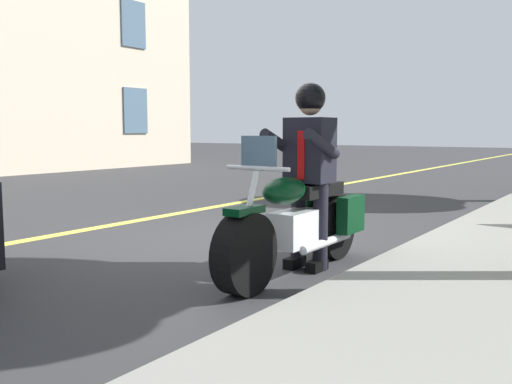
{
  "coord_description": "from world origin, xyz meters",
  "views": [
    {
      "loc": [
        5.25,
        3.96,
        1.3
      ],
      "look_at": [
        1.14,
        1.11,
        0.75
      ],
      "focal_mm": 39.21,
      "sensor_mm": 36.0,
      "label": 1
    }
  ],
  "objects": [
    {
      "name": "lane_center_stripe",
      "position": [
        0.0,
        -2.0,
        0.01
      ],
      "size": [
        60.0,
        0.16,
        0.01
      ],
      "primitive_type": "cube",
      "color": "#E5DB4C",
      "rests_on": "ground_plane"
    },
    {
      "name": "ground_plane",
      "position": [
        0.0,
        0.0,
        0.0
      ],
      "size": [
        80.0,
        80.0,
        0.0
      ],
      "primitive_type": "plane",
      "color": "#333335"
    },
    {
      "name": "rider_main",
      "position": [
        0.7,
        1.41,
        1.04
      ],
      "size": [
        0.62,
        0.54,
        1.74
      ],
      "color": "black",
      "rests_on": "ground_plane"
    },
    {
      "name": "motorcycle_main",
      "position": [
        0.89,
        1.41,
        0.45
      ],
      "size": [
        2.21,
        0.6,
        1.26
      ],
      "color": "black",
      "rests_on": "ground_plane"
    }
  ]
}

